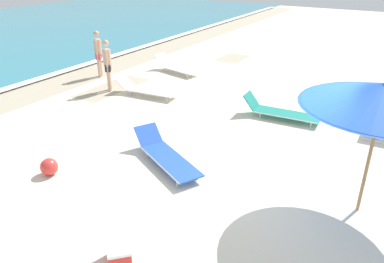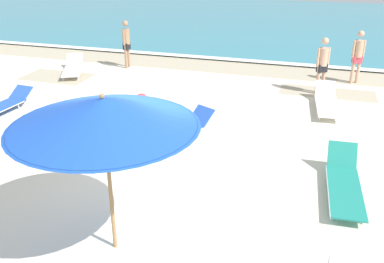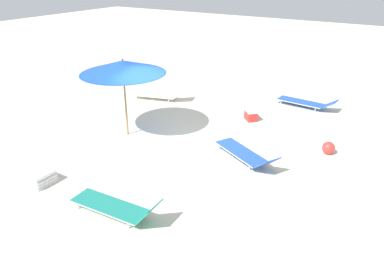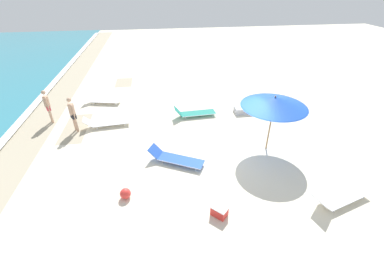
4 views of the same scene
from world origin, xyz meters
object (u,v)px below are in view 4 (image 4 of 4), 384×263
sun_lounger_beside_umbrella (176,158)px  beachgoer_strolling_adult (72,113)px  beach_umbrella (274,102)px  lounger_stack (251,109)px  sun_lounger_under_umbrella (339,198)px  sun_lounger_mid_beach_pair_b (107,122)px  beach_ball (125,194)px  sun_lounger_mid_beach_solo (194,113)px  sun_lounger_mid_beach_pair_a (102,100)px  beachgoer_wading_adult (47,105)px  cooler_box (219,211)px

sun_lounger_beside_umbrella → beachgoer_strolling_adult: (3.20, 4.60, 0.79)m
beach_umbrella → beachgoer_strolling_adult: (2.79, 8.65, -1.26)m
lounger_stack → sun_lounger_beside_umbrella: bearing=130.5°
sun_lounger_under_umbrella → beachgoer_strolling_adult: size_ratio=1.30×
sun_lounger_under_umbrella → sun_lounger_mid_beach_pair_b: size_ratio=1.02×
beach_ball → sun_lounger_under_umbrella: bearing=-99.9°
beach_umbrella → beach_ball: (-2.11, 5.93, -2.07)m
sun_lounger_beside_umbrella → sun_lounger_mid_beach_solo: size_ratio=1.03×
sun_lounger_beside_umbrella → beach_ball: sun_lounger_beside_umbrella is taller
sun_lounger_mid_beach_pair_a → beachgoer_strolling_adult: beachgoer_strolling_adult is taller
sun_lounger_mid_beach_pair_a → beachgoer_strolling_adult: size_ratio=1.21×
beachgoer_wading_adult → cooler_box: bearing=17.4°
sun_lounger_mid_beach_pair_b → sun_lounger_mid_beach_solo: bearing=-90.4°
beach_umbrella → beach_ball: beach_umbrella is taller
beachgoer_strolling_adult → sun_lounger_beside_umbrella: bearing=-161.2°
beachgoer_strolling_adult → cooler_box: (-6.10, -5.74, -0.81)m
sun_lounger_beside_umbrella → sun_lounger_mid_beach_solo: bearing=8.2°
sun_lounger_mid_beach_pair_a → beachgoer_wading_adult: bearing=144.5°
sun_lounger_mid_beach_pair_b → beachgoer_wading_adult: bearing=68.4°
beach_umbrella → sun_lounger_mid_beach_solo: 4.83m
lounger_stack → sun_lounger_beside_umbrella: 6.00m
sun_lounger_beside_umbrella → beachgoer_strolling_adult: size_ratio=1.30×
sun_lounger_mid_beach_pair_a → cooler_box: 10.44m
beach_umbrella → sun_lounger_beside_umbrella: 4.56m
lounger_stack → sun_lounger_mid_beach_pair_b: size_ratio=0.82×
beachgoer_strolling_adult → beach_ball: (-4.90, -2.72, -0.81)m
lounger_stack → sun_lounger_under_umbrella: bearing=-174.4°
lounger_stack → sun_lounger_mid_beach_solo: 3.21m
sun_lounger_mid_beach_pair_a → sun_lounger_mid_beach_solo: bearing=-102.4°
beach_ball → cooler_box: beach_ball is taller
cooler_box → beachgoer_wading_adult: bearing=0.2°
lounger_stack → sun_lounger_mid_beach_pair_a: bearing=74.0°
sun_lounger_mid_beach_solo → sun_lounger_mid_beach_pair_b: 4.56m
beach_umbrella → sun_lounger_under_umbrella: 4.11m
sun_lounger_under_umbrella → sun_lounger_mid_beach_solo: bearing=13.6°
beachgoer_wading_adult → sun_lounger_mid_beach_pair_b: bearing=46.2°
lounger_stack → sun_lounger_beside_umbrella: size_ratio=0.81×
sun_lounger_mid_beach_solo → cooler_box: (-6.75, 0.21, -0.03)m
sun_lounger_beside_umbrella → beachgoer_wading_adult: beachgoer_wading_adult is taller
lounger_stack → sun_lounger_mid_beach_pair_b: 7.76m
cooler_box → sun_lounger_mid_beach_pair_a: bearing=-16.5°
lounger_stack → beachgoer_strolling_adult: (-0.71, 9.15, 0.84)m
cooler_box → sun_lounger_mid_beach_solo: bearing=-46.7°
lounger_stack → sun_lounger_mid_beach_solo: size_ratio=0.83×
sun_lounger_under_umbrella → sun_lounger_mid_beach_pair_a: bearing=28.4°
sun_lounger_mid_beach_solo → sun_lounger_mid_beach_pair_b: (-0.40, 4.54, -0.01)m
sun_lounger_under_umbrella → sun_lounger_mid_beach_solo: size_ratio=1.03×
sun_lounger_under_umbrella → sun_lounger_mid_beach_solo: (6.80, 3.89, 0.00)m
sun_lounger_mid_beach_solo → beachgoer_wading_adult: (0.43, 7.42, 0.78)m
beach_ball → lounger_stack: bearing=-49.0°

